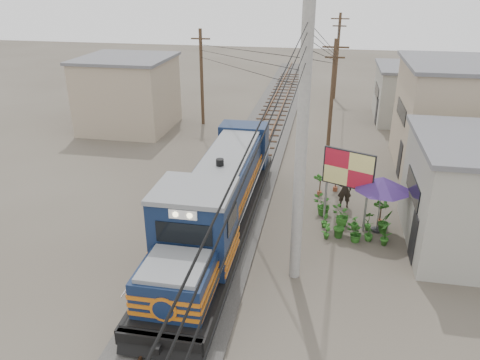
% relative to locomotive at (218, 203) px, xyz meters
% --- Properties ---
extents(ground, '(120.00, 120.00, 0.00)m').
position_rel_locomotive_xyz_m(ground, '(0.00, -1.77, -1.64)').
color(ground, '#473F35').
rests_on(ground, ground).
extents(ballast, '(3.60, 70.00, 0.16)m').
position_rel_locomotive_xyz_m(ballast, '(0.00, 8.23, -1.56)').
color(ballast, '#595651').
rests_on(ballast, ground).
extents(track, '(1.15, 70.00, 0.12)m').
position_rel_locomotive_xyz_m(track, '(0.00, 8.23, -1.38)').
color(track, '#51331E').
rests_on(track, ground).
extents(locomotive, '(2.76, 14.98, 3.71)m').
position_rel_locomotive_xyz_m(locomotive, '(0.00, 0.00, 0.00)').
color(locomotive, black).
rests_on(locomotive, ground).
extents(utility_pole_main, '(0.40, 0.40, 10.00)m').
position_rel_locomotive_xyz_m(utility_pole_main, '(3.50, -2.27, 3.36)').
color(utility_pole_main, '#9E9B93').
rests_on(utility_pole_main, ground).
extents(wooden_pole_mid, '(1.60, 0.24, 7.00)m').
position_rel_locomotive_xyz_m(wooden_pole_mid, '(4.50, 12.23, 2.04)').
color(wooden_pole_mid, '#4C3826').
rests_on(wooden_pole_mid, ground).
extents(wooden_pole_far, '(1.60, 0.24, 7.50)m').
position_rel_locomotive_xyz_m(wooden_pole_far, '(4.80, 26.23, 2.29)').
color(wooden_pole_far, '#4C3826').
rests_on(wooden_pole_far, ground).
extents(wooden_pole_left, '(1.60, 0.24, 7.00)m').
position_rel_locomotive_xyz_m(wooden_pole_left, '(-5.00, 16.23, 2.04)').
color(wooden_pole_left, '#4C3826').
rests_on(wooden_pole_left, ground).
extents(power_lines, '(9.65, 19.00, 3.30)m').
position_rel_locomotive_xyz_m(power_lines, '(-0.14, 6.72, 5.92)').
color(power_lines, black).
rests_on(power_lines, ground).
extents(shophouse_mid, '(8.40, 7.35, 6.20)m').
position_rel_locomotive_xyz_m(shophouse_mid, '(12.50, 10.23, 1.47)').
color(shophouse_mid, tan).
rests_on(shophouse_mid, ground).
extents(shophouse_back, '(6.30, 6.30, 4.20)m').
position_rel_locomotive_xyz_m(shophouse_back, '(11.00, 20.23, 0.47)').
color(shophouse_back, gray).
rests_on(shophouse_back, ground).
extents(shophouse_left, '(6.30, 6.30, 5.20)m').
position_rel_locomotive_xyz_m(shophouse_left, '(-10.00, 14.23, 0.97)').
color(shophouse_left, tan).
rests_on(shophouse_left, ground).
extents(billboard, '(2.18, 1.03, 3.60)m').
position_rel_locomotive_xyz_m(billboard, '(5.37, 2.09, 1.02)').
color(billboard, '#99999E').
rests_on(billboard, ground).
extents(market_umbrella, '(2.96, 2.96, 2.63)m').
position_rel_locomotive_xyz_m(market_umbrella, '(6.83, 1.77, 0.67)').
color(market_umbrella, black).
rests_on(market_umbrella, ground).
extents(vendor, '(0.72, 0.52, 1.82)m').
position_rel_locomotive_xyz_m(vendor, '(5.40, 3.93, -0.73)').
color(vendor, black).
rests_on(vendor, ground).
extents(plant_nursery, '(3.66, 3.14, 1.12)m').
position_rel_locomotive_xyz_m(plant_nursery, '(5.57, 1.66, -1.17)').
color(plant_nursery, '#27631C').
rests_on(plant_nursery, ground).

